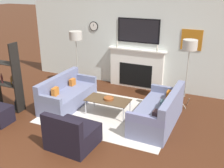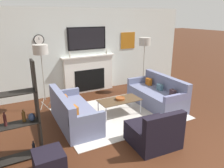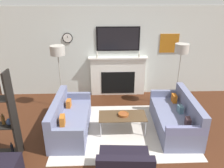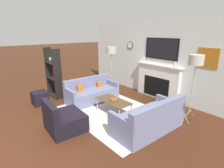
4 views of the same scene
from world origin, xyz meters
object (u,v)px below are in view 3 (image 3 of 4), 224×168
Objects in this scene: couch_left at (70,120)px; coffee_table at (123,117)px; floor_lamp_left at (58,52)px; floor_lamp_right at (182,50)px; decorative_bowl at (123,114)px; couch_right at (176,118)px.

couch_left is 1.65× the size of coffee_table.
coffee_table is 0.61× the size of floor_lamp_left.
floor_lamp_right is at bearing 37.34° from coffee_table.
floor_lamp_right is at bearing 37.47° from decorative_bowl.
floor_lamp_left is at bearing 142.52° from decorative_bowl.
couch_right reaches higher than decorative_bowl.
coffee_table is at bearing -38.03° from floor_lamp_left.
couch_right is (2.50, -0.00, 0.01)m from couch_left.
floor_lamp_right is at bearing 0.00° from floor_lamp_left.
floor_lamp_right reaches higher than coffee_table.
floor_lamp_left is at bearing 157.28° from couch_right.
coffee_table is 2.38m from floor_lamp_left.
floor_lamp_left is (-1.63, 1.25, 1.17)m from decorative_bowl.
couch_left is at bearing -72.51° from floor_lamp_left.
decorative_bowl is (1.25, -0.04, 0.16)m from couch_left.
couch_right reaches higher than coffee_table.
couch_left is 2.50m from couch_right.
couch_left is 1.00× the size of floor_lamp_left.
floor_lamp_right reaches higher than couch_left.
floor_lamp_right is (1.65, 1.26, 1.24)m from coffee_table.
couch_right is 1.26m from decorative_bowl.
couch_left is at bearing 177.50° from coffee_table.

